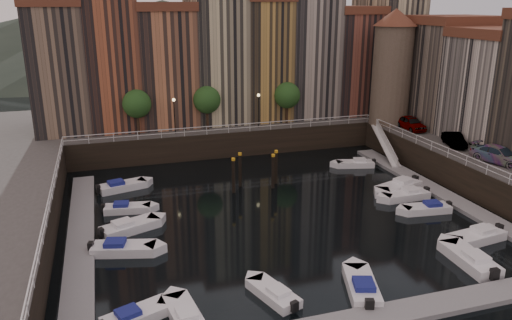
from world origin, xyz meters
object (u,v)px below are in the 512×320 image
object	(u,v)px
mooring_pilings	(256,172)
boat_left_0	(136,316)
car_a	(411,124)
car_b	(454,141)
gangway	(385,143)
corner_tower	(392,66)
car_c	(499,156)
boat_left_1	(122,248)
boat_left_2	(129,227)

from	to	relation	value
mooring_pilings	boat_left_0	bearing A→B (deg)	-125.00
car_a	car_b	bearing A→B (deg)	-85.04
gangway	car_b	size ratio (longest dim) A/B	2.01
gangway	mooring_pilings	world-z (taller)	gangway
corner_tower	mooring_pilings	distance (m)	23.42
mooring_pilings	car_c	bearing A→B (deg)	-21.69
gangway	car_b	bearing A→B (deg)	-59.62
boat_left_1	boat_left_2	xyz separation A→B (m)	(0.70, 3.57, 0.01)
boat_left_1	boat_left_2	bearing A→B (deg)	93.98
corner_tower	boat_left_0	world-z (taller)	corner_tower
boat_left_1	car_c	distance (m)	34.69
boat_left_0	car_b	world-z (taller)	car_b
boat_left_2	corner_tower	bearing A→B (deg)	3.68
boat_left_1	gangway	bearing A→B (deg)	40.47
gangway	boat_left_2	size ratio (longest dim) A/B	1.67
gangway	mooring_pilings	xyz separation A→B (m)	(-17.02, -4.35, -0.27)
car_a	mooring_pilings	bearing A→B (deg)	-162.86
boat_left_2	car_c	distance (m)	34.01
car_b	boat_left_0	bearing A→B (deg)	-134.70
car_a	boat_left_2	bearing A→B (deg)	-157.58
corner_tower	car_c	distance (m)	18.47
boat_left_1	boat_left_2	world-z (taller)	boat_left_2
boat_left_0	car_a	xyz separation A→B (m)	(33.75, 23.70, 3.46)
mooring_pilings	gangway	bearing A→B (deg)	14.35
mooring_pilings	corner_tower	bearing A→B (deg)	23.96
corner_tower	car_a	xyz separation A→B (m)	(0.81, -3.75, -6.40)
boat_left_1	car_a	world-z (taller)	car_a
mooring_pilings	car_b	bearing A→B (deg)	-6.37
car_a	corner_tower	bearing A→B (deg)	105.48
boat_left_2	car_a	distance (m)	35.45
mooring_pilings	boat_left_2	world-z (taller)	mooring_pilings
boat_left_1	car_b	distance (m)	35.26
mooring_pilings	boat_left_0	distance (m)	22.74
boat_left_0	car_c	distance (m)	35.84
gangway	mooring_pilings	bearing A→B (deg)	-165.65
mooring_pilings	car_a	world-z (taller)	car_a
corner_tower	boat_left_0	distance (m)	44.00
car_c	boat_left_2	bearing A→B (deg)	159.48
gangway	boat_left_0	size ratio (longest dim) A/B	1.92
gangway	car_a	size ratio (longest dim) A/B	1.79
corner_tower	boat_left_2	size ratio (longest dim) A/B	2.76
corner_tower	boat_left_1	distance (m)	39.46
gangway	car_b	world-z (taller)	car_b
car_a	boat_left_1	bearing A→B (deg)	-152.75
gangway	boat_left_1	bearing A→B (deg)	-154.67
corner_tower	car_c	size ratio (longest dim) A/B	2.55
gangway	corner_tower	bearing A→B (deg)	57.20
boat_left_0	car_a	world-z (taller)	car_a
car_c	mooring_pilings	bearing A→B (deg)	141.14
gangway	mooring_pilings	size ratio (longest dim) A/B	1.64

